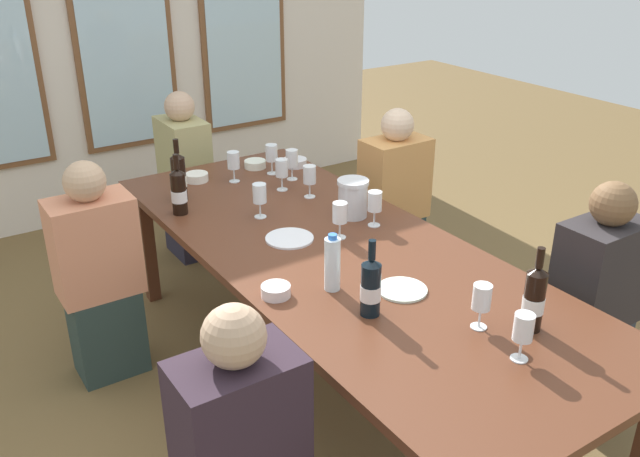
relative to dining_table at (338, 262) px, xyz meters
The scene contains 29 objects.
ground_plane 0.68m from the dining_table, ahead, with size 12.00×12.00×0.00m, color brown.
back_wall_with_windows 2.83m from the dining_table, 90.00° to the left, with size 4.27×0.10×2.90m.
dining_table is the anchor object (origin of this frame).
white_plate_0 0.26m from the dining_table, 119.80° to the left, with size 0.22×0.22×0.01m, color white.
white_plate_1 0.44m from the dining_table, 89.09° to the right, with size 0.20×0.20×0.01m, color white.
metal_pitcher 0.42m from the dining_table, 44.80° to the left, with size 0.16×0.16×0.19m.
wine_bottle_0 0.94m from the dining_table, 76.55° to the right, with size 0.08×0.08×0.32m.
wine_bottle_1 0.90m from the dining_table, 118.66° to the left, with size 0.08×0.08×0.31m.
wine_bottle_2 0.57m from the dining_table, 112.18° to the right, with size 0.08×0.08×0.31m.
wine_bottle_3 1.02m from the dining_table, 110.32° to the left, with size 0.08×0.08×0.33m.
tasting_bowl_0 1.17m from the dining_table, 98.15° to the left, with size 0.13×0.13×0.04m, color white.
tasting_bowl_1 1.19m from the dining_table, 79.64° to the left, with size 0.13×0.13×0.04m, color white.
tasting_bowl_2 1.15m from the dining_table, 68.26° to the left, with size 0.14×0.14×0.04m, color white.
tasting_bowl_3 0.48m from the dining_table, 155.70° to the right, with size 0.12×0.12×0.05m, color white.
water_bottle 0.39m from the dining_table, 128.76° to the right, with size 0.06×0.06×0.24m.
wine_glass_0 1.07m from the dining_table, 76.48° to the left, with size 0.07×0.07×0.17m.
wine_glass_1 0.94m from the dining_table, 71.51° to the left, with size 0.07×0.07×0.17m.
wine_glass_2 1.02m from the dining_table, 87.66° to the right, with size 0.07×0.07×0.17m.
wine_glass_3 0.22m from the dining_table, 52.43° to the left, with size 0.07×0.07×0.17m.
wine_glass_4 1.04m from the dining_table, 89.68° to the left, with size 0.07×0.07×0.17m.
wine_glass_5 0.37m from the dining_table, 22.82° to the left, with size 0.07×0.07×0.17m.
wine_glass_6 0.81m from the dining_table, 85.03° to the right, with size 0.07×0.07×0.17m.
wine_glass_7 0.55m from the dining_table, 102.23° to the left, with size 0.07×0.07×0.17m.
wine_glass_8 0.81m from the dining_table, 77.92° to the left, with size 0.07×0.07×0.17m.
wine_glass_9 0.67m from the dining_table, 68.74° to the left, with size 0.07×0.07×0.17m.
seated_person_1 1.14m from the dining_table, 39.69° to the right, with size 0.38×0.24×1.11m.
seated_person_2 1.15m from the dining_table, 139.88° to the left, with size 0.38×0.24×1.11m.
seated_person_3 1.11m from the dining_table, 37.60° to the left, with size 0.38×0.24×1.11m.
seated_person_4 1.75m from the dining_table, 90.00° to the left, with size 0.24×0.38×1.11m.
Camera 1 is at (-1.55, -2.21, 2.09)m, focal length 38.12 mm.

